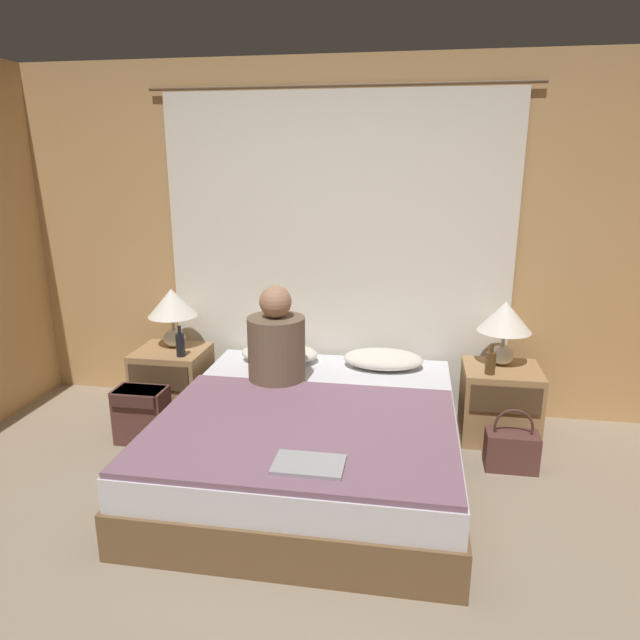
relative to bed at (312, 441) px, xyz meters
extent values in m
plane|color=gray|center=(0.00, -0.97, -0.21)|extent=(16.00, 16.00, 0.00)
cube|color=tan|center=(0.00, 1.07, 1.04)|extent=(4.79, 0.06, 2.50)
cube|color=white|center=(0.00, 1.01, 0.93)|extent=(2.47, 0.02, 2.28)
cylinder|color=brown|center=(0.00, 1.01, 2.08)|extent=(2.67, 0.02, 0.02)
cube|color=brown|center=(0.00, 0.00, -0.09)|extent=(1.68, 1.91, 0.25)
cube|color=silver|center=(0.00, 0.00, 0.13)|extent=(1.64, 1.87, 0.18)
cube|color=#A87F51|center=(-1.16, 0.66, 0.04)|extent=(0.50, 0.44, 0.50)
cube|color=#4C3823|center=(-1.16, 0.44, 0.16)|extent=(0.44, 0.02, 0.18)
cube|color=#A87F51|center=(1.16, 0.66, 0.04)|extent=(0.50, 0.44, 0.50)
cube|color=#4C3823|center=(1.16, 0.44, 0.16)|extent=(0.44, 0.02, 0.18)
ellipsoid|color=silver|center=(-1.16, 0.74, 0.35)|extent=(0.16, 0.16, 0.13)
cylinder|color=#B2A893|center=(-1.16, 0.74, 0.46)|extent=(0.02, 0.02, 0.10)
cone|color=white|center=(-1.16, 0.74, 0.62)|extent=(0.35, 0.35, 0.20)
ellipsoid|color=silver|center=(1.16, 0.74, 0.35)|extent=(0.16, 0.16, 0.13)
cylinder|color=#B2A893|center=(1.16, 0.74, 0.46)|extent=(0.02, 0.02, 0.10)
cone|color=white|center=(1.16, 0.74, 0.62)|extent=(0.35, 0.35, 0.20)
ellipsoid|color=silver|center=(-0.37, 0.74, 0.28)|extent=(0.55, 0.35, 0.12)
ellipsoid|color=silver|center=(0.37, 0.74, 0.28)|extent=(0.55, 0.35, 0.12)
cube|color=slate|center=(0.00, -0.30, 0.23)|extent=(1.62, 1.24, 0.03)
cylinder|color=brown|center=(-0.29, 0.35, 0.43)|extent=(0.37, 0.37, 0.44)
sphere|color=#A87A5B|center=(-0.29, 0.35, 0.75)|extent=(0.20, 0.20, 0.20)
cylinder|color=black|center=(-1.03, 0.54, 0.37)|extent=(0.06, 0.06, 0.16)
cylinder|color=black|center=(-1.03, 0.54, 0.48)|extent=(0.02, 0.02, 0.06)
cylinder|color=#513819|center=(1.06, 0.54, 0.36)|extent=(0.06, 0.06, 0.14)
cylinder|color=#513819|center=(1.06, 0.54, 0.46)|extent=(0.02, 0.02, 0.06)
cube|color=#9EA0A5|center=(0.11, -0.71, 0.26)|extent=(0.33, 0.21, 0.02)
cube|color=brown|center=(-1.19, 0.21, -0.02)|extent=(0.34, 0.20, 0.37)
cube|color=#452824|center=(-1.19, 0.19, 0.12)|extent=(0.30, 0.21, 0.08)
cube|color=brown|center=(1.19, 0.25, -0.09)|extent=(0.31, 0.17, 0.24)
torus|color=#492B27|center=(1.19, 0.25, 0.06)|extent=(0.23, 0.02, 0.23)
camera|label=1|loc=(0.55, -3.02, 1.61)|focal=32.00mm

